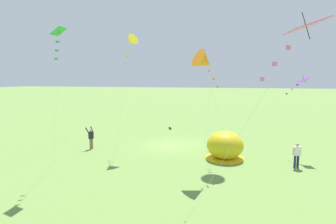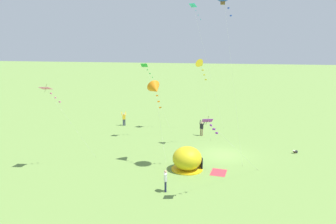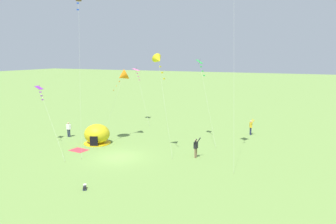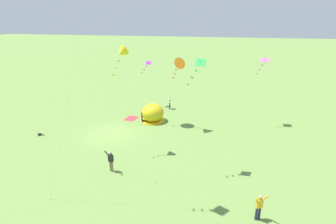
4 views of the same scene
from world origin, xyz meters
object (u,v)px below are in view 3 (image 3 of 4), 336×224
at_px(person_with_toddler, 69,129).
at_px(kite_orange, 123,76).
at_px(kite_green, 200,65).
at_px(kite_yellow, 158,60).
at_px(popup_tent, 97,134).
at_px(toddler_crawling, 85,187).
at_px(person_flying_kite, 251,127).
at_px(person_watching_sky, 196,147).
at_px(kite_purple, 40,91).
at_px(kite_pink, 137,72).

height_order(person_with_toddler, kite_orange, kite_orange).
bearing_deg(kite_green, person_with_toddler, -159.89).
bearing_deg(kite_yellow, kite_green, 73.94).
bearing_deg(popup_tent, toddler_crawling, -57.58).
bearing_deg(person_flying_kite, person_watching_sky, -105.17).
relative_size(toddler_crawling, person_watching_sky, 0.28).
bearing_deg(kite_purple, kite_green, 29.98).
distance_m(person_flying_kite, kite_yellow, 15.08).
xyz_separation_m(person_watching_sky, kite_yellow, (-3.73, -0.11, 7.87)).
bearing_deg(person_with_toddler, kite_green, 20.11).
bearing_deg(kite_purple, kite_orange, 39.52).
height_order(person_watching_sky, kite_purple, kite_purple).
height_order(person_flying_kite, kite_pink, kite_pink).
distance_m(kite_yellow, kite_purple, 13.29).
xyz_separation_m(toddler_crawling, kite_pink, (-8.45, 22.21, 6.86)).
bearing_deg(person_flying_kite, kite_green, -136.84).
distance_m(toddler_crawling, kite_purple, 15.27).
height_order(person_with_toddler, kite_purple, kite_purple).
bearing_deg(kite_green, person_watching_sky, -73.67).
xyz_separation_m(kite_pink, kite_orange, (3.27, -8.73, -0.03)).
xyz_separation_m(person_with_toddler, kite_green, (14.02, 5.13, 7.22)).
bearing_deg(kite_yellow, kite_purple, -171.32).
bearing_deg(person_watching_sky, person_flying_kite, 74.83).
xyz_separation_m(toddler_crawling, person_with_toddler, (-11.25, 11.29, 0.79)).
xyz_separation_m(kite_green, kite_orange, (-7.96, -2.95, -1.18)).
distance_m(person_watching_sky, kite_purple, 17.22).
bearing_deg(popup_tent, kite_yellow, -2.58).
distance_m(toddler_crawling, person_watching_sky, 11.11).
xyz_separation_m(popup_tent, toddler_crawling, (6.53, -10.28, -0.82)).
relative_size(toddler_crawling, kite_pink, 0.07).
height_order(toddler_crawling, person_watching_sky, person_watching_sky).
bearing_deg(kite_green, kite_pink, 152.74).
bearing_deg(popup_tent, kite_pink, 99.16).
bearing_deg(popup_tent, person_flying_kite, 37.06).
bearing_deg(person_with_toddler, kite_pink, 75.65).
relative_size(person_watching_sky, kite_green, 0.21).
bearing_deg(popup_tent, kite_green, 33.44).
bearing_deg(person_flying_kite, person_with_toddler, -152.87).
bearing_deg(person_flying_kite, kite_orange, -149.71).
bearing_deg(person_flying_kite, kite_purple, -146.32).
bearing_deg(popup_tent, person_with_toddler, 167.90).
distance_m(kite_pink, kite_purple, 14.67).
bearing_deg(kite_yellow, person_with_toddler, 173.68).
bearing_deg(kite_pink, person_watching_sky, -42.86).
distance_m(kite_pink, kite_orange, 9.32).
bearing_deg(person_with_toddler, kite_orange, 19.85).
relative_size(toddler_crawling, kite_orange, 0.07).
bearing_deg(kite_purple, person_flying_kite, 33.68).
relative_size(toddler_crawling, kite_green, 0.06).
xyz_separation_m(popup_tent, person_flying_kite, (14.12, 10.66, 0.00)).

